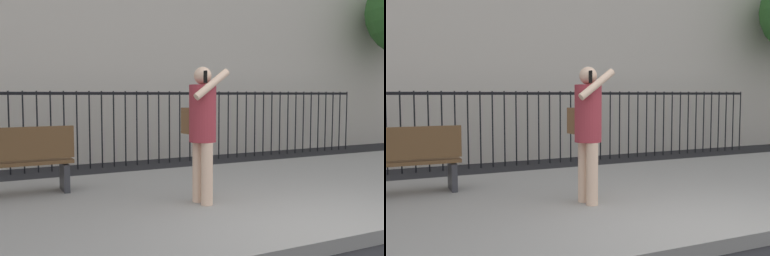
# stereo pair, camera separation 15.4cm
# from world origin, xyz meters

# --- Properties ---
(ground_plane) EXTENTS (60.00, 60.00, 0.00)m
(ground_plane) POSITION_xyz_m (0.00, 0.00, 0.00)
(ground_plane) COLOR black
(sidewalk) EXTENTS (28.00, 4.40, 0.15)m
(sidewalk) POSITION_xyz_m (0.00, 2.20, 0.07)
(sidewalk) COLOR gray
(sidewalk) RESTS_ON ground
(iron_fence) EXTENTS (12.03, 0.04, 1.60)m
(iron_fence) POSITION_xyz_m (0.00, 5.90, 1.02)
(iron_fence) COLOR black
(iron_fence) RESTS_ON ground
(pedestrian_on_phone) EXTENTS (0.51, 0.68, 1.73)m
(pedestrian_on_phone) POSITION_xyz_m (-0.69, 1.82, 1.16)
(pedestrian_on_phone) COLOR beige
(pedestrian_on_phone) RESTS_ON sidewalk
(street_bench) EXTENTS (1.60, 0.45, 0.95)m
(street_bench) POSITION_xyz_m (-2.82, 3.24, 0.65)
(street_bench) COLOR brown
(street_bench) RESTS_ON sidewalk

